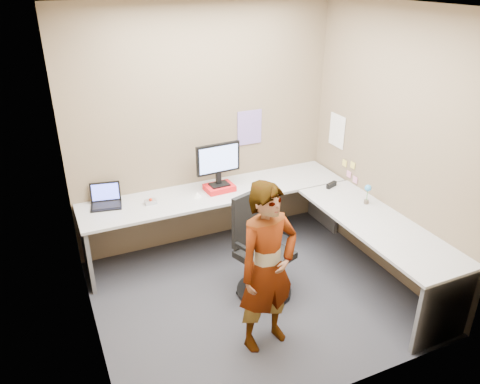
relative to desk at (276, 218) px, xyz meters
name	(u,v)px	position (x,y,z in m)	size (l,w,h in m)	color
ground	(254,296)	(-0.44, -0.39, -0.59)	(3.00, 3.00, 0.00)	#2A2A30
wall_back	(204,129)	(-0.44, 0.91, 0.76)	(3.00, 3.00, 0.00)	brown
wall_right	(391,147)	(1.06, -0.39, 0.76)	(2.70, 2.70, 0.00)	brown
wall_left	(77,204)	(-1.94, -0.39, 0.76)	(2.70, 2.70, 0.00)	brown
ceiling	(258,6)	(-0.44, -0.39, 2.11)	(3.00, 3.00, 0.00)	white
desk	(276,218)	(0.00, 0.00, 0.00)	(2.98, 2.58, 0.73)	#B3B3B3
paper_ream	(219,188)	(-0.39, 0.60, 0.17)	(0.31, 0.23, 0.06)	red
monitor	(218,161)	(-0.39, 0.62, 0.48)	(0.50, 0.16, 0.48)	black
laptop	(106,200)	(-1.60, 0.77, 0.20)	(0.35, 0.31, 0.22)	black
trackball_mouse	(151,202)	(-1.17, 0.59, 0.17)	(0.12, 0.08, 0.07)	#B7B7BC
origami	(197,195)	(-0.67, 0.54, 0.17)	(0.10, 0.10, 0.06)	white
stapler	(331,185)	(0.79, 0.16, 0.17)	(0.15, 0.04, 0.06)	black
flower	(368,191)	(0.89, -0.33, 0.28)	(0.07, 0.07, 0.22)	brown
calendar_purple	(250,127)	(0.11, 0.90, 0.71)	(0.30, 0.01, 0.40)	#846BB7
calendar_white	(337,131)	(1.05, 0.51, 0.66)	(0.01, 0.28, 0.38)	white
sticky_note_a	(353,165)	(1.05, 0.16, 0.36)	(0.01, 0.07, 0.07)	#F2E059
sticky_note_b	(349,174)	(1.05, 0.21, 0.23)	(0.01, 0.07, 0.07)	pink
sticky_note_c	(355,180)	(1.05, 0.09, 0.21)	(0.01, 0.07, 0.07)	pink
sticky_note_d	(345,163)	(1.05, 0.31, 0.33)	(0.01, 0.07, 0.07)	#F2E059
office_chair	(260,255)	(-0.34, -0.33, -0.17)	(0.59, 0.58, 1.03)	black
person	(267,268)	(-0.61, -0.98, 0.17)	(0.55, 0.36, 1.52)	#999399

